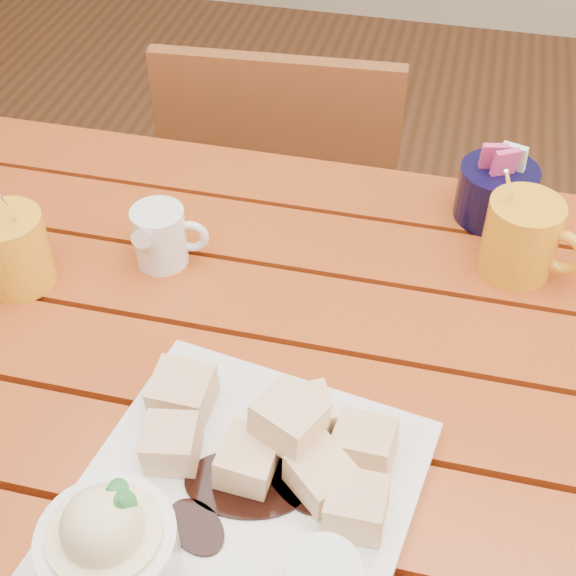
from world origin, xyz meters
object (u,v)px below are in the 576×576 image
(chair_far, at_px, (287,212))
(dessert_plate, at_px, (218,503))
(coffee_mug_right, at_px, (523,237))
(table, at_px, (286,449))
(coffee_mug_left, at_px, (10,248))

(chair_far, bearing_deg, dessert_plate, 95.41)
(coffee_mug_right, bearing_deg, table, -113.56)
(coffee_mug_left, relative_size, chair_far, 0.16)
(dessert_plate, height_order, coffee_mug_right, coffee_mug_right)
(table, xyz_separation_m, coffee_mug_right, (0.22, 0.23, 0.16))
(table, bearing_deg, coffee_mug_right, 46.88)
(coffee_mug_left, height_order, coffee_mug_right, coffee_mug_right)
(dessert_plate, bearing_deg, coffee_mug_left, 142.27)
(dessert_plate, xyz_separation_m, chair_far, (-0.14, 0.80, -0.33))
(coffee_mug_left, bearing_deg, chair_far, 88.59)
(table, xyz_separation_m, chair_far, (-0.15, 0.64, -0.19))
(coffee_mug_left, bearing_deg, dessert_plate, -21.57)
(table, height_order, coffee_mug_right, coffee_mug_right)
(dessert_plate, bearing_deg, coffee_mug_right, 59.09)
(coffee_mug_left, distance_m, coffee_mug_right, 0.57)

